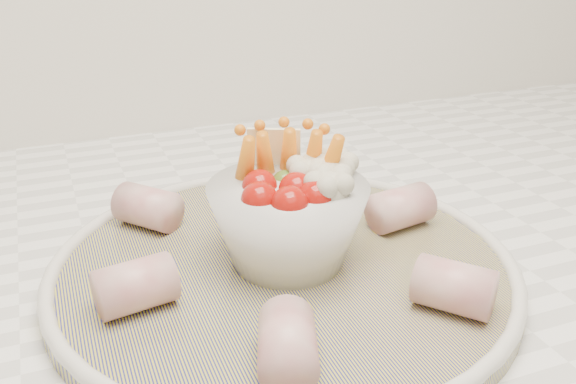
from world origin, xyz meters
name	(u,v)px	position (x,y,z in m)	size (l,w,h in m)	color
serving_platter	(283,267)	(0.09, 1.34, 0.93)	(0.38, 0.38, 0.02)	navy
veggie_bowl	(291,213)	(0.10, 1.34, 0.98)	(0.13, 0.13, 0.11)	white
cured_meat_rolls	(283,242)	(0.09, 1.34, 0.95)	(0.30, 0.31, 0.04)	#BC565D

